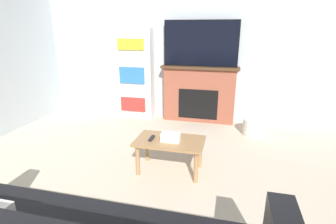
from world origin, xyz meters
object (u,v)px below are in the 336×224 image
(fireplace, at_px, (199,94))
(coffee_table, at_px, (170,145))
(storage_basket, at_px, (255,127))
(bookshelf, at_px, (135,74))
(tv, at_px, (201,44))

(fireplace, xyz_separation_m, coffee_table, (-0.10, -1.88, -0.17))
(fireplace, height_order, storage_basket, fireplace)
(coffee_table, xyz_separation_m, bookshelf, (-1.13, 1.86, 0.49))
(coffee_table, xyz_separation_m, storage_basket, (1.08, 1.43, -0.21))
(coffee_table, relative_size, storage_basket, 2.07)
(coffee_table, distance_m, storage_basket, 1.80)
(tv, relative_size, bookshelf, 0.77)
(tv, height_order, coffee_table, tv)
(tv, bearing_deg, coffee_table, -92.94)
(bookshelf, bearing_deg, storage_basket, -11.02)
(tv, bearing_deg, bookshelf, -179.89)
(tv, bearing_deg, storage_basket, -23.77)
(bookshelf, distance_m, storage_basket, 2.35)
(tv, bearing_deg, fireplace, 90.00)
(coffee_table, bearing_deg, tv, 87.06)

